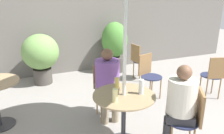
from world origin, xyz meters
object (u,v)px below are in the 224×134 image
object	(u,v)px
bistro_chair_4	(214,73)
potted_plant_1	(115,44)
bistro_chair_0	(191,116)
bistro_chair_2	(148,72)
seated_person_0	(180,102)
beer_glass_0	(115,95)
beer_glass_2	(117,83)
bistro_chair_3	(139,59)
beer_glass_1	(141,87)
potted_plant_0	(41,54)
cafe_table_near	(124,107)
bistro_chair_1	(105,86)
seated_person_1	(108,79)

from	to	relation	value
bistro_chair_4	potted_plant_1	world-z (taller)	potted_plant_1
bistro_chair_0	bistro_chair_2	distance (m)	1.65
seated_person_0	potted_plant_1	bearing A→B (deg)	-155.40
beer_glass_0	seated_person_0	bearing A→B (deg)	-18.40
bistro_chair_0	beer_glass_2	bearing A→B (deg)	-100.82
bistro_chair_3	beer_glass_1	bearing A→B (deg)	145.74
beer_glass_0	potted_plant_1	world-z (taller)	potted_plant_1
beer_glass_2	potted_plant_0	size ratio (longest dim) A/B	0.13
cafe_table_near	beer_glass_0	distance (m)	0.34
bistro_chair_4	beer_glass_2	distance (m)	2.24
seated_person_0	beer_glass_2	distance (m)	0.84
bistro_chair_1	bistro_chair_3	xyz separation A→B (m)	(1.31, 1.22, 0.00)
beer_glass_2	potted_plant_1	distance (m)	2.84
bistro_chair_4	potted_plant_0	xyz separation A→B (m)	(-2.97, 2.10, 0.16)
potted_plant_1	potted_plant_0	bearing A→B (deg)	-175.31
seated_person_1	bistro_chair_2	bearing A→B (deg)	27.80
bistro_chair_1	potted_plant_0	xyz separation A→B (m)	(-0.83, 1.86, 0.16)
cafe_table_near	bistro_chair_4	distance (m)	2.27
seated_person_1	beer_glass_1	xyz separation A→B (m)	(0.17, -0.74, 0.14)
beer_glass_2	potted_plant_0	world-z (taller)	potted_plant_0
beer_glass_0	beer_glass_1	world-z (taller)	beer_glass_1
bistro_chair_1	bistro_chair_4	xyz separation A→B (m)	(2.14, -0.24, 0.00)
cafe_table_near	beer_glass_0	world-z (taller)	beer_glass_0
bistro_chair_1	beer_glass_0	xyz separation A→B (m)	(-0.23, -0.96, 0.29)
seated_person_1	beer_glass_1	bearing A→B (deg)	-73.36
bistro_chair_0	beer_glass_2	xyz separation A→B (m)	(-0.70, 0.68, 0.29)
seated_person_0	seated_person_1	world-z (taller)	seated_person_1
bistro_chair_3	seated_person_1	size ratio (longest dim) A/B	0.73
bistro_chair_0	seated_person_0	bearing A→B (deg)	-90.00
bistro_chair_1	potted_plant_0	bearing A→B (deg)	117.75
bistro_chair_1	seated_person_1	size ratio (longest dim) A/B	0.73
bistro_chair_1	bistro_chair_2	xyz separation A→B (m)	(1.02, 0.31, 0.00)
bistro_chair_1	cafe_table_near	bearing A→B (deg)	-90.00
seated_person_1	potted_plant_0	size ratio (longest dim) A/B	1.03
bistro_chair_0	seated_person_1	xyz separation A→B (m)	(-0.65, 1.15, 0.17)
bistro_chair_2	beer_glass_2	size ratio (longest dim) A/B	5.65
bistro_chair_0	bistro_chair_3	bearing A→B (deg)	-161.19
seated_person_0	bistro_chair_1	bearing A→B (deg)	-123.17
bistro_chair_2	beer_glass_2	world-z (taller)	beer_glass_2
beer_glass_1	bistro_chair_2	bearing A→B (deg)	54.55
bistro_chair_0	seated_person_0	world-z (taller)	seated_person_0
seated_person_1	beer_glass_0	distance (m)	0.85
cafe_table_near	bistro_chair_4	bearing A→B (deg)	15.15
bistro_chair_1	seated_person_1	distance (m)	0.23
bistro_chair_3	beer_glass_2	size ratio (longest dim) A/B	5.65
bistro_chair_3	beer_glass_0	xyz separation A→B (m)	(-1.54, -2.18, 0.29)
bistro_chair_1	bistro_chair_3	world-z (taller)	same
seated_person_0	potted_plant_0	xyz separation A→B (m)	(-1.35, 3.07, -0.01)
bistro_chair_2	potted_plant_1	xyz separation A→B (m)	(0.01, 1.70, 0.20)
beer_glass_2	potted_plant_0	distance (m)	2.59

